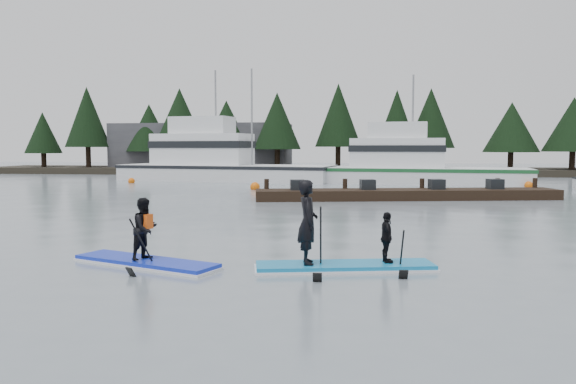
# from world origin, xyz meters

# --- Properties ---
(ground) EXTENTS (160.00, 160.00, 0.00)m
(ground) POSITION_xyz_m (0.00, 0.00, 0.00)
(ground) COLOR slate
(ground) RESTS_ON ground
(far_shore) EXTENTS (70.00, 8.00, 0.60)m
(far_shore) POSITION_xyz_m (0.00, 42.00, 0.30)
(far_shore) COLOR #2D281E
(far_shore) RESTS_ON ground
(treeline) EXTENTS (60.00, 4.00, 8.00)m
(treeline) POSITION_xyz_m (0.00, 42.00, 0.00)
(treeline) COLOR black
(treeline) RESTS_ON ground
(waterfront_building) EXTENTS (18.00, 6.00, 5.00)m
(waterfront_building) POSITION_xyz_m (-14.00, 44.00, 2.50)
(waterfront_building) COLOR #4C4C51
(waterfront_building) RESTS_ON ground
(fishing_boat_large) EXTENTS (17.30, 7.50, 9.56)m
(fishing_boat_large) POSITION_xyz_m (-8.60, 30.24, 0.72)
(fishing_boat_large) COLOR silver
(fishing_boat_large) RESTS_ON ground
(fishing_boat_medium) EXTENTS (15.02, 5.96, 8.68)m
(fishing_boat_medium) POSITION_xyz_m (6.30, 28.50, 0.62)
(fishing_boat_medium) COLOR silver
(fishing_boat_medium) RESTS_ON ground
(floating_dock) EXTENTS (15.20, 4.94, 0.50)m
(floating_dock) POSITION_xyz_m (4.70, 15.84, 0.25)
(floating_dock) COLOR black
(floating_dock) RESTS_ON ground
(buoy_c) EXTENTS (0.53, 0.53, 0.53)m
(buoy_c) POSITION_xyz_m (13.12, 25.17, 0.00)
(buoy_c) COLOR #E05E0B
(buoy_c) RESTS_ON ground
(buoy_a) EXTENTS (0.49, 0.49, 0.49)m
(buoy_a) POSITION_xyz_m (-14.21, 26.30, 0.00)
(buoy_a) COLOR #E05E0B
(buoy_a) RESTS_ON ground
(buoy_b) EXTENTS (0.60, 0.60, 0.60)m
(buoy_b) POSITION_xyz_m (-4.06, 21.18, 0.00)
(buoy_b) COLOR #E05E0B
(buoy_b) RESTS_ON ground
(paddleboard_solo) EXTENTS (3.58, 2.08, 1.90)m
(paddleboard_solo) POSITION_xyz_m (-2.26, -0.89, 0.48)
(paddleboard_solo) COLOR #142BBF
(paddleboard_solo) RESTS_ON ground
(paddleboard_duo) EXTENTS (3.88, 1.64, 2.43)m
(paddleboard_duo) POSITION_xyz_m (1.92, -0.80, 0.59)
(paddleboard_duo) COLOR #137AB4
(paddleboard_duo) RESTS_ON ground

